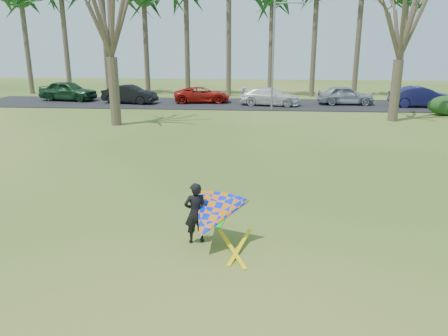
# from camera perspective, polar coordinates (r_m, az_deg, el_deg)

# --- Properties ---
(ground) EXTENTS (100.00, 100.00, 0.00)m
(ground) POSITION_cam_1_polar(r_m,az_deg,el_deg) (13.00, -0.75, -7.14)
(ground) COLOR #1D5111
(ground) RESTS_ON ground
(parking_strip) EXTENTS (46.00, 7.00, 0.06)m
(parking_strip) POSITION_cam_1_polar(r_m,az_deg,el_deg) (37.24, 3.01, 8.34)
(parking_strip) COLOR black
(parking_strip) RESTS_ON ground
(bare_tree_left) EXTENTS (6.60, 6.60, 9.70)m
(bare_tree_left) POSITION_cam_1_polar(r_m,az_deg,el_deg) (28.45, -14.84, 19.31)
(bare_tree_left) COLOR #4A3A2C
(bare_tree_left) RESTS_ON ground
(bare_tree_right) EXTENTS (6.27, 6.27, 9.21)m
(bare_tree_right) POSITION_cam_1_polar(r_m,az_deg,el_deg) (31.18, 22.38, 17.71)
(bare_tree_right) COLOR #493C2C
(bare_tree_right) RESTS_ON ground
(streetlight) EXTENTS (2.28, 0.18, 8.00)m
(streetlight) POSITION_cam_1_polar(r_m,az_deg,el_deg) (33.89, 6.73, 15.00)
(streetlight) COLOR gray
(streetlight) RESTS_ON ground
(hedge_near) EXTENTS (2.87, 1.30, 1.43)m
(hedge_near) POSITION_cam_1_polar(r_m,az_deg,el_deg) (35.33, 27.23, 7.27)
(hedge_near) COLOR #183B15
(hedge_near) RESTS_ON ground
(car_0) EXTENTS (5.26, 2.72, 1.71)m
(car_0) POSITION_cam_1_polar(r_m,az_deg,el_deg) (41.51, -19.68, 9.48)
(car_0) COLOR #16381D
(car_0) RESTS_ON parking_strip
(car_1) EXTENTS (4.80, 2.36, 1.51)m
(car_1) POSITION_cam_1_polar(r_m,az_deg,el_deg) (38.26, -12.22, 9.40)
(car_1) COLOR black
(car_1) RESTS_ON parking_strip
(car_2) EXTENTS (5.00, 2.77, 1.33)m
(car_2) POSITION_cam_1_polar(r_m,az_deg,el_deg) (37.91, -2.88, 9.54)
(car_2) COLOR #A9150D
(car_2) RESTS_ON parking_strip
(car_3) EXTENTS (5.14, 2.63, 1.43)m
(car_3) POSITION_cam_1_polar(r_m,az_deg,el_deg) (36.44, 6.01, 9.28)
(car_3) COLOR white
(car_3) RESTS_ON parking_strip
(car_4) EXTENTS (4.60, 1.99, 1.55)m
(car_4) POSITION_cam_1_polar(r_m,az_deg,el_deg) (38.05, 15.58, 9.16)
(car_4) COLOR #90939C
(car_4) RESTS_ON parking_strip
(car_5) EXTENTS (4.93, 1.87, 1.61)m
(car_5) POSITION_cam_1_polar(r_m,az_deg,el_deg) (38.64, 24.38, 8.47)
(car_5) COLOR #19184A
(car_5) RESTS_ON parking_strip
(kite_flyer) EXTENTS (2.13, 2.39, 2.02)m
(kite_flyer) POSITION_cam_1_polar(r_m,az_deg,el_deg) (11.27, -1.87, -6.28)
(kite_flyer) COLOR black
(kite_flyer) RESTS_ON ground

